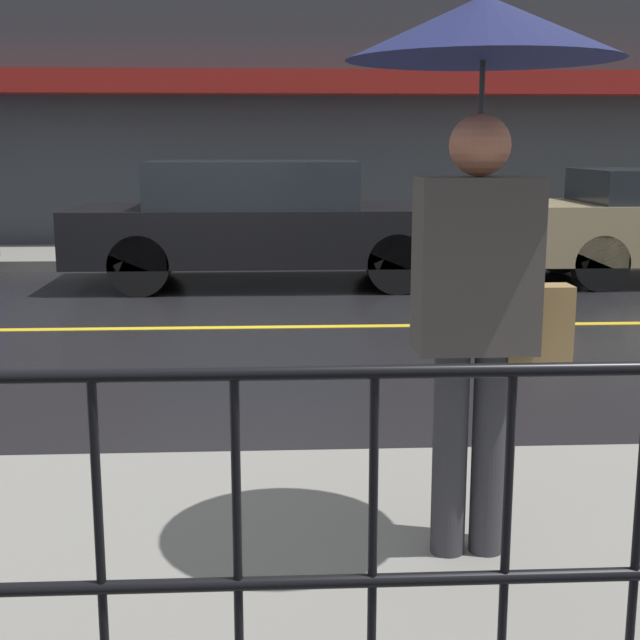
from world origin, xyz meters
TOP-DOWN VIEW (x-y plane):
  - ground_plane at (0.00, 0.00)m, footprint 80.00×80.00m
  - sidewalk_near at (0.00, -5.09)m, footprint 28.00×2.52m
  - sidewalk_far at (0.00, 4.85)m, footprint 28.00×2.05m
  - lane_marking at (0.00, 0.00)m, footprint 25.20×0.12m
  - building_storefront at (0.00, 6.00)m, footprint 28.00×0.85m
  - railing_foreground at (0.00, -6.10)m, footprint 12.00×0.04m
  - pedestrian at (1.18, -5.02)m, footprint 0.96×0.96m
  - car_black at (0.34, 2.66)m, footprint 4.71×1.87m

SIDE VIEW (x-z plane):
  - ground_plane at x=0.00m, z-range 0.00..0.00m
  - lane_marking at x=0.00m, z-range 0.00..0.01m
  - sidewalk_near at x=0.00m, z-range 0.00..0.14m
  - sidewalk_far at x=0.00m, z-range 0.00..0.14m
  - car_black at x=0.34m, z-range 0.02..1.52m
  - railing_foreground at x=0.00m, z-range 0.27..1.29m
  - pedestrian at x=1.18m, z-range 0.70..2.75m
  - building_storefront at x=0.00m, z-range -0.01..5.54m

